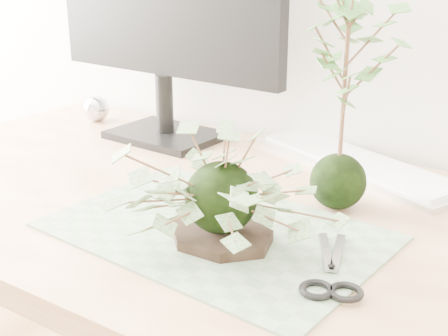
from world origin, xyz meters
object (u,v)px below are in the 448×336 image
Objects in this scene: desk at (287,273)px; keyboard at (356,163)px; ivy_kokedama at (221,165)px; maple_kokedama at (347,44)px; monitor at (164,1)px.

desk is 0.29m from keyboard.
keyboard is at bearing 92.20° from desk.
maple_kokedama is (0.08, 0.20, 0.14)m from ivy_kokedama.
desk is 0.36m from maple_kokedama.
ivy_kokedama is 0.26m from maple_kokedama.
ivy_kokedama reaches higher than desk.
ivy_kokedama is at bearing -73.32° from keyboard.
monitor reaches higher than desk.
ivy_kokedama is (-0.04, -0.12, 0.20)m from desk.
monitor is (-0.37, 0.35, 0.17)m from ivy_kokedama.
maple_kokedama is 0.47m from monitor.
desk is 4.40× the size of maple_kokedama.
ivy_kokedama is 0.41m from keyboard.
monitor is (-0.45, 0.14, 0.03)m from maple_kokedama.
monitor is at bearing -151.56° from keyboard.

